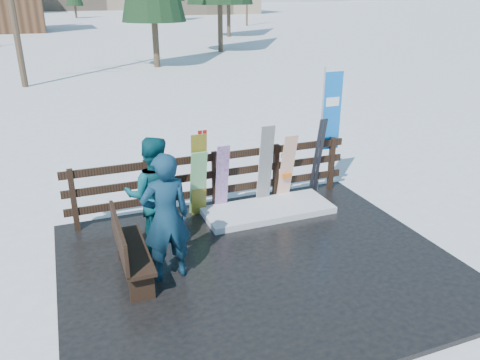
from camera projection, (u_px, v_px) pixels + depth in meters
name	position (u px, v px, depth m)	size (l,w,h in m)	color
ground	(260.00, 267.00, 7.37)	(700.00, 700.00, 0.00)	white
deck	(260.00, 265.00, 7.36)	(6.00, 5.00, 0.08)	black
fence	(215.00, 176.00, 9.00)	(5.60, 0.10, 1.15)	black
snow_patch	(268.00, 210.00, 9.00)	(2.47, 1.00, 0.12)	white
bench	(128.00, 248.00, 6.75)	(0.41, 1.50, 0.97)	black
snowboard_0	(164.00, 188.00, 8.47)	(0.31, 0.03, 1.33)	#187EBE
snowboard_1	(198.00, 183.00, 8.68)	(0.30, 0.03, 1.34)	silver
snowboard_2	(199.00, 175.00, 8.63)	(0.28, 0.03, 1.62)	yellow
snowboard_3	(222.00, 179.00, 8.83)	(0.24, 0.03, 1.38)	silver
snowboard_4	(265.00, 166.00, 9.07)	(0.28, 0.03, 1.65)	black
snowboard_5	(287.00, 168.00, 9.27)	(0.28, 0.03, 1.45)	white
ski_pair_a	(202.00, 172.00, 8.71)	(0.16, 0.21, 1.67)	#A71814
ski_pair_b	(318.00, 157.00, 9.54)	(0.17, 0.32, 1.66)	black
rental_flag	(329.00, 116.00, 9.53)	(0.45, 0.04, 2.60)	silver
person_front	(166.00, 218.00, 6.64)	(0.71, 0.46, 1.94)	navy
person_back	(154.00, 195.00, 7.42)	(0.93, 0.73, 1.92)	#0A4753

